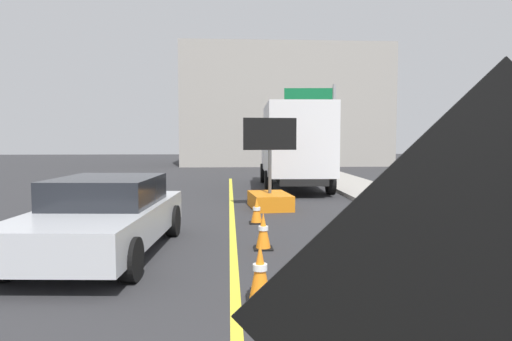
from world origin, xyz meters
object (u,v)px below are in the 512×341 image
pickup_car (104,216)px  traffic_cone_far_lane (263,231)px  arrow_board_trailer (270,192)px  traffic_cone_mid_lane (260,271)px  box_truck (294,144)px  traffic_cone_curbside (257,211)px  highway_guide_sign (320,114)px  roadwork_sign (493,341)px

pickup_car → traffic_cone_far_lane: 2.92m
arrow_board_trailer → traffic_cone_far_lane: size_ratio=3.83×
traffic_cone_mid_lane → arrow_board_trailer: bearing=83.8°
box_truck → traffic_cone_curbside: (-2.03, -7.49, -1.53)m
traffic_cone_far_lane → box_truck: bearing=78.5°
highway_guide_sign → traffic_cone_far_lane: (-4.28, -15.87, -3.08)m
highway_guide_sign → traffic_cone_far_lane: size_ratio=7.09×
roadwork_sign → traffic_cone_curbside: size_ratio=3.67×
traffic_cone_far_lane → traffic_cone_curbside: (0.03, 2.59, -0.03)m
pickup_car → arrow_board_trailer: bearing=55.8°
traffic_cone_mid_lane → box_truck: bearing=79.7°
traffic_cone_mid_lane → traffic_cone_curbside: (0.28, 5.26, -0.07)m
box_truck → highway_guide_sign: size_ratio=1.43×
roadwork_sign → traffic_cone_far_lane: 7.13m
arrow_board_trailer → highway_guide_sign: 11.88m
arrow_board_trailer → traffic_cone_far_lane: 5.00m
pickup_car → highway_guide_sign: size_ratio=0.96×
traffic_cone_curbside → arrow_board_trailer: bearing=77.1°
traffic_cone_far_lane → traffic_cone_curbside: 2.59m
arrow_board_trailer → highway_guide_sign: size_ratio=0.54×
highway_guide_sign → roadwork_sign: bearing=-100.2°
arrow_board_trailer → roadwork_sign: bearing=-91.9°
pickup_car → highway_guide_sign: 17.76m
roadwork_sign → traffic_cone_far_lane: (-0.17, 7.04, -1.12)m
arrow_board_trailer → traffic_cone_curbside: bearing=-102.9°
traffic_cone_far_lane → traffic_cone_mid_lane: bearing=-95.3°
traffic_cone_mid_lane → traffic_cone_curbside: 5.27m
box_truck → traffic_cone_mid_lane: size_ratio=9.31×
arrow_board_trailer → traffic_cone_curbside: (-0.54, -2.37, -0.17)m
roadwork_sign → arrow_board_trailer: bearing=88.1°
arrow_board_trailer → traffic_cone_curbside: arrow_board_trailer is taller
traffic_cone_mid_lane → traffic_cone_far_lane: (0.25, 2.67, -0.03)m
box_truck → pickup_car: box_truck is taller
traffic_cone_curbside → roadwork_sign: bearing=-89.2°
traffic_cone_far_lane → traffic_cone_curbside: traffic_cone_far_lane is taller
highway_guide_sign → traffic_cone_far_lane: 16.72m
arrow_board_trailer → traffic_cone_far_lane: arrow_board_trailer is taller
arrow_board_trailer → pickup_car: arrow_board_trailer is taller
arrow_board_trailer → highway_guide_sign: highway_guide_sign is taller
arrow_board_trailer → traffic_cone_far_lane: bearing=-96.7°
roadwork_sign → pickup_car: roadwork_sign is taller
pickup_car → highway_guide_sign: bearing=65.9°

